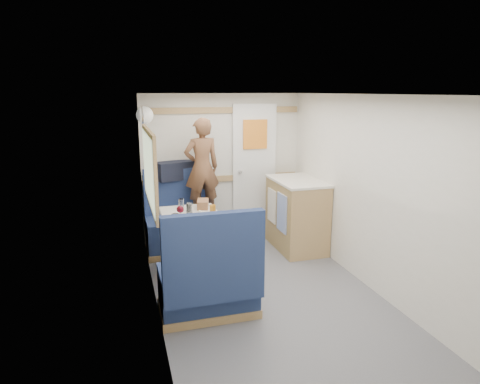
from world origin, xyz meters
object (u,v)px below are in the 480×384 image
object	(u,v)px
galley_counter	(296,214)
salt_grinder	(200,215)
person	(202,168)
orange_fruit	(213,217)
cheese_block	(194,216)
wine_glass	(180,210)
duffel_bag	(175,170)
bread_loaf	(203,204)
tumbler_left	(176,220)
bench_far	(181,228)
dinette_table	(192,229)
bench_near	(209,286)
tumbler_right	(189,208)
pepper_grinder	(190,207)
tumbler_mid	(181,203)
beer_glass	(213,210)
tray	(208,216)
dome_light	(145,115)

from	to	relation	value
galley_counter	salt_grinder	bearing A→B (deg)	-154.26
person	orange_fruit	bearing A→B (deg)	76.86
cheese_block	wine_glass	xyz separation A→B (m)	(-0.15, -0.05, 0.09)
duffel_bag	bread_loaf	size ratio (longest dim) A/B	2.17
orange_fruit	tumbler_left	size ratio (longest dim) A/B	0.65
wine_glass	bench_far	bearing A→B (deg)	81.95
dinette_table	galley_counter	xyz separation A→B (m)	(1.47, 0.55, -0.10)
dinette_table	bench_near	bearing A→B (deg)	-90.00
tumbler_right	pepper_grinder	distance (m)	0.06
bench_near	galley_counter	bearing A→B (deg)	43.94
tumbler_mid	pepper_grinder	bearing A→B (deg)	-70.49
beer_glass	pepper_grinder	xyz separation A→B (m)	(-0.21, 0.19, -0.01)
duffel_bag	tumbler_mid	world-z (taller)	duffel_bag
tumbler_left	bread_loaf	world-z (taller)	tumbler_left
duffel_bag	tumbler_right	world-z (taller)	duffel_bag
bench_near	wine_glass	xyz separation A→B (m)	(-0.15, 0.68, 0.54)
duffel_bag	salt_grinder	size ratio (longest dim) A/B	5.93
person	cheese_block	size ratio (longest dim) A/B	11.35
galley_counter	pepper_grinder	size ratio (longest dim) A/B	10.31
tumbler_right	beer_glass	world-z (taller)	tumbler_right
duffel_bag	pepper_grinder	size ratio (longest dim) A/B	5.47
bench_far	duffel_bag	world-z (taller)	duffel_bag
dinette_table	tumbler_right	bearing A→B (deg)	93.76
cheese_block	bread_loaf	world-z (taller)	bread_loaf
tray	pepper_grinder	distance (m)	0.31
duffel_bag	tumbler_right	xyz separation A→B (m)	(0.02, -1.01, -0.24)
duffel_bag	pepper_grinder	world-z (taller)	duffel_bag
bench_far	beer_glass	xyz separation A→B (m)	(0.23, -0.89, 0.47)
bench_near	wine_glass	world-z (taller)	bench_near
tumbler_mid	salt_grinder	size ratio (longest dim) A/B	1.20
bread_loaf	tumbler_mid	bearing A→B (deg)	156.90
tumbler_right	pepper_grinder	xyz separation A→B (m)	(0.02, 0.06, -0.01)
pepper_grinder	cheese_block	bearing A→B (deg)	-92.29
dinette_table	wine_glass	bearing A→B (deg)	-128.79
bench_near	dome_light	bearing A→B (deg)	102.82
cheese_block	salt_grinder	xyz separation A→B (m)	(0.07, 0.01, 0.00)
bench_far	bench_near	bearing A→B (deg)	-90.00
tumbler_right	bread_loaf	size ratio (longest dim) A/B	0.49
bench_far	bread_loaf	xyz separation A→B (m)	(0.18, -0.60, 0.47)
dinette_table	dome_light	xyz separation A→B (m)	(-0.39, 0.85, 1.18)
galley_counter	orange_fruit	xyz separation A→B (m)	(-1.31, -0.86, 0.31)
bench_far	cheese_block	xyz separation A→B (m)	(-0.00, -1.00, 0.46)
duffel_bag	tumbler_right	size ratio (longest dim) A/B	4.43
dinette_table	tumbler_left	xyz separation A→B (m)	(-0.22, -0.31, 0.21)
salt_grinder	bench_near	bearing A→B (deg)	-95.12
dinette_table	bread_loaf	bearing A→B (deg)	56.90
tumbler_mid	salt_grinder	xyz separation A→B (m)	(0.12, -0.49, -0.01)
tumbler_left	tumbler_right	bearing A→B (deg)	63.74
duffel_bag	salt_grinder	distance (m)	1.28
galley_counter	tumbler_right	distance (m)	1.57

